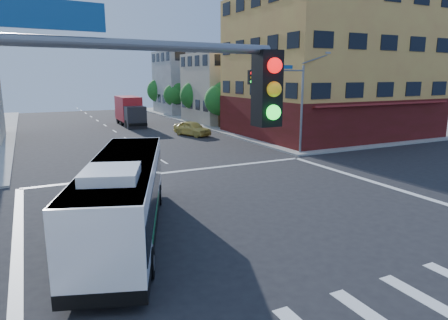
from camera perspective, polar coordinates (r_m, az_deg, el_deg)
name	(u,v)px	position (r m, az deg, el deg)	size (l,w,h in m)	color
ground	(251,216)	(18.36, 3.87, -7.96)	(120.00, 120.00, 0.00)	black
sidewalk_ne	(331,114)	(66.62, 15.03, 6.33)	(50.00, 50.00, 0.15)	gray
corner_building_ne	(329,79)	(44.01, 14.76, 11.18)	(18.10, 15.44, 14.00)	gold
building_east_near	(235,88)	(55.24, 1.53, 10.24)	(12.06, 10.06, 9.00)	#BEAC91
building_east_far	(196,83)	(67.93, -4.07, 10.98)	(12.06, 10.06, 10.00)	#A7A7A2
signal_mast_ne	(285,92)	(31.13, 8.78, 9.55)	(7.91, 1.13, 8.07)	slate
street_tree_a	(220,98)	(47.60, -0.52, 8.84)	(3.60, 3.60, 5.53)	#3B2715
street_tree_b	(195,94)	(54.90, -4.19, 9.41)	(3.80, 3.80, 5.79)	#3B2715
street_tree_c	(175,94)	(62.39, -6.99, 9.40)	(3.40, 3.40, 5.29)	#3B2715
street_tree_d	(159,89)	(69.97, -9.21, 9.96)	(4.00, 4.00, 6.03)	#3B2715
transit_bus	(125,195)	(16.20, -14.03, -4.88)	(6.07, 11.61, 3.39)	black
box_truck	(130,112)	(51.89, -13.28, 6.74)	(2.50, 8.01, 3.59)	#252429
parked_car	(192,128)	(42.25, -4.57, 4.54)	(1.81, 4.50, 1.53)	gold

